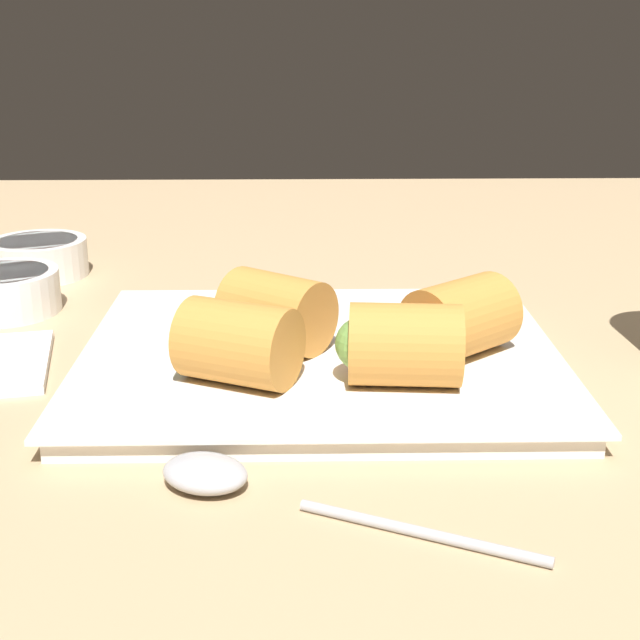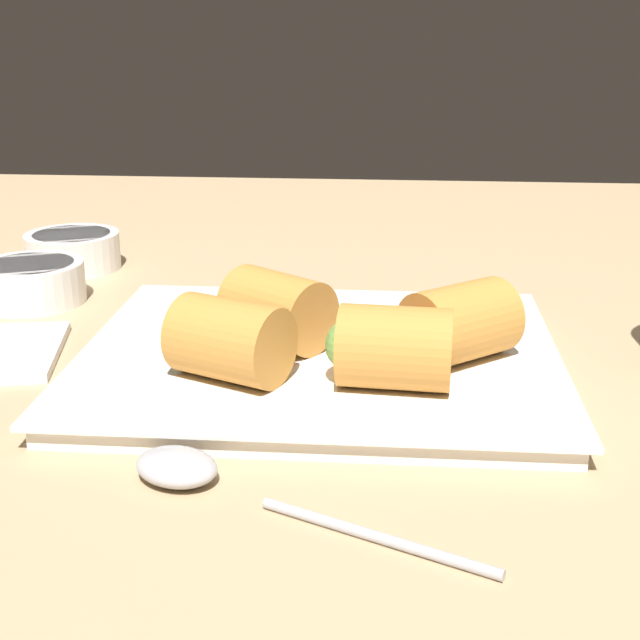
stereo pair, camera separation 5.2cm
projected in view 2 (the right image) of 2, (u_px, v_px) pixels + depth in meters
The scene contains 9 objects.
table_surface at pixel (255, 403), 53.30cm from camera, with size 180.00×140.00×2.00cm.
serving_plate at pixel (320, 359), 55.22cm from camera, with size 29.17×24.63×1.50cm.
roll_front_left at pixel (388, 347), 48.67cm from camera, with size 7.11×5.07×4.61cm.
roll_front_right at pixel (224, 339), 49.92cm from camera, with size 7.50×6.75×4.61cm.
roll_back_left at pixel (273, 308), 55.05cm from camera, with size 7.68×7.37×4.61cm.
roll_back_right at pixel (455, 324), 52.26cm from camera, with size 7.68×7.46×4.61cm.
dipping_bowl_near at pixel (31, 281), 68.04cm from camera, with size 8.05×8.05×3.11cm.
dipping_bowl_far at pixel (73, 249), 77.08cm from camera, with size 8.05×8.05×3.11cm.
spoon at pixel (199, 474), 41.67cm from camera, with size 17.34×9.38×1.46cm.
Camera 2 is at (7.92, -48.23, 23.17)cm, focal length 50.00 mm.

